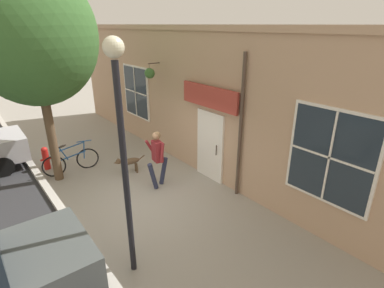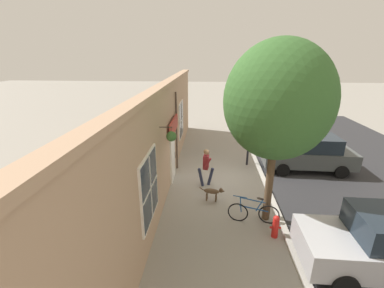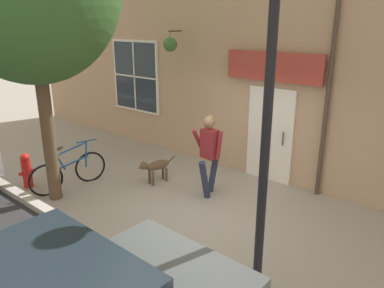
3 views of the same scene
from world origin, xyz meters
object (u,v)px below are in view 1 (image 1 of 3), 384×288
object	(u,v)px
pedestrian_walking	(157,154)
street_tree_by_curb	(35,40)
dog_on_leash	(128,162)
leaning_bicycle	(71,161)
street_lamp	(121,131)
fire_hydrant	(46,158)

from	to	relation	value
pedestrian_walking	street_tree_by_curb	xyz separation A→B (m)	(2.11, -2.34, 3.02)
pedestrian_walking	dog_on_leash	bearing A→B (deg)	-76.23
pedestrian_walking	leaning_bicycle	xyz separation A→B (m)	(1.67, -2.51, -0.64)
street_lamp	fire_hydrant	bearing A→B (deg)	-88.67
dog_on_leash	leaning_bicycle	distance (m)	1.86
street_lamp	fire_hydrant	size ratio (longest dim) A/B	5.56
pedestrian_walking	fire_hydrant	bearing A→B (deg)	-55.29
street_lamp	pedestrian_walking	bearing A→B (deg)	-131.33
street_tree_by_curb	leaning_bicycle	bearing A→B (deg)	-158.93
pedestrian_walking	leaning_bicycle	bearing A→B (deg)	-56.42
pedestrian_walking	street_lamp	distance (m)	3.69
street_lamp	fire_hydrant	xyz separation A→B (m)	(0.13, -5.65, -2.45)
pedestrian_walking	dog_on_leash	distance (m)	1.43
leaning_bicycle	street_lamp	xyz separation A→B (m)	(0.45, 4.92, 2.47)
street_tree_by_curb	leaning_bicycle	xyz separation A→B (m)	(-0.44, -0.17, -3.66)
pedestrian_walking	street_tree_by_curb	world-z (taller)	street_tree_by_curb
dog_on_leash	street_lamp	size ratio (longest dim) A/B	0.24
dog_on_leash	street_tree_by_curb	size ratio (longest dim) A/B	0.17
pedestrian_walking	fire_hydrant	distance (m)	3.99
pedestrian_walking	street_lamp	size ratio (longest dim) A/B	0.40
street_tree_by_curb	pedestrian_walking	bearing A→B (deg)	132.01
street_tree_by_curb	fire_hydrant	size ratio (longest dim) A/B	7.76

